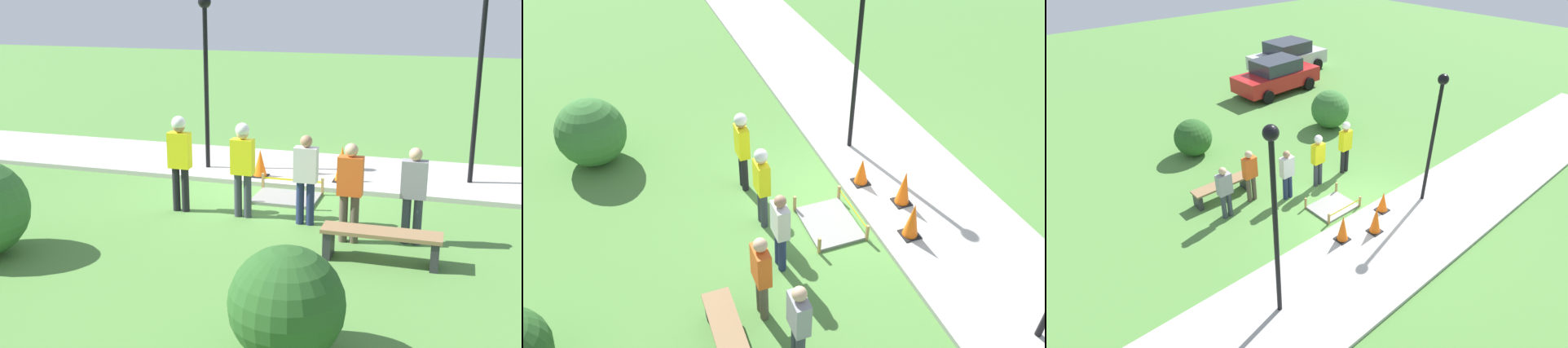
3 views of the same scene
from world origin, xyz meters
The scene contains 15 objects.
ground_plane centered at (0.00, 0.00, 0.00)m, with size 60.00×60.00×0.00m, color #51843D.
sidewalk centered at (0.00, -1.42, 0.05)m, with size 28.00×2.85×0.10m.
wet_concrete_patch centered at (-0.63, 0.69, 0.04)m, with size 1.29×1.02×0.35m.
traffic_cone_near_patch centered at (-1.50, -0.56, 0.47)m, with size 0.34×0.34×0.75m.
traffic_cone_far_patch centered at (-0.63, -0.89, 0.48)m, with size 0.34×0.34×0.76m.
traffic_cone_sidewalk_edge centered at (0.24, -0.42, 0.39)m, with size 0.34×0.34×0.59m.
park_bench centered at (-2.76, 3.24, 0.35)m, with size 1.78×0.44×0.50m.
worker_supervisor centered at (-0.14, 1.88, 1.02)m, with size 0.40×0.25×1.73m.
worker_assistant centered at (1.06, 1.90, 1.07)m, with size 0.40×0.26×1.79m.
bystander_in_orange_shirt centered at (-2.16, 2.55, 0.93)m, with size 0.40×0.22×1.65m.
bystander_in_gray_shirt centered at (-1.30, 1.94, 0.89)m, with size 0.40×0.22×1.59m.
bystander_in_white_shirt centered at (-3.14, 2.33, 0.89)m, with size 0.40×0.22×1.59m.
lamppost_near centered at (1.59, -0.81, 2.57)m, with size 0.28×0.28×3.76m.
lamppost_far centered at (-4.07, -1.25, 2.85)m, with size 0.28×0.28×4.25m.
shrub_rounded_near centered at (-2.08, 6.22, 0.65)m, with size 1.30×1.30×1.30m.
Camera 1 is at (-3.68, 12.48, 3.94)m, focal length 45.00 mm.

